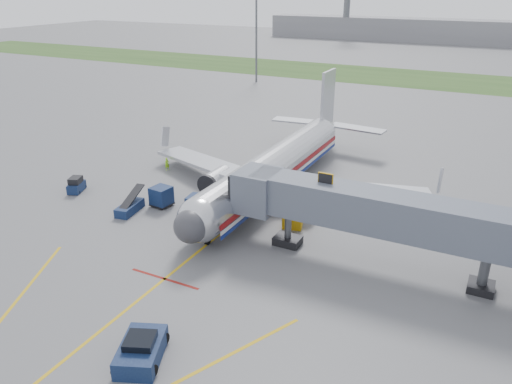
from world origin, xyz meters
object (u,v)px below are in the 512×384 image
at_px(baggage_tug, 76,185).
at_px(belt_loader, 130,207).
at_px(airliner, 275,166).
at_px(pushback_tug, 141,350).
at_px(ramp_worker, 167,164).

bearing_deg(baggage_tug, belt_loader, -9.61).
bearing_deg(baggage_tug, airliner, 28.14).
xyz_separation_m(baggage_tug, belt_loader, (8.31, -1.41, -0.21)).
distance_m(pushback_tug, ramp_worker, 31.95).
bearing_deg(baggage_tug, pushback_tug, -37.32).
bearing_deg(ramp_worker, pushback_tug, -118.91).
bearing_deg(ramp_worker, baggage_tug, -178.29).
relative_size(airliner, ramp_worker, 23.73).
xyz_separation_m(airliner, ramp_worker, (-13.71, -0.23, -1.89)).
bearing_deg(airliner, belt_loader, -131.77).
xyz_separation_m(airliner, pushback_tug, (4.00, -26.81, -1.99)).
xyz_separation_m(baggage_tug, ramp_worker, (4.61, 9.57, 0.05)).
distance_m(airliner, ramp_worker, 13.84).
height_order(baggage_tug, belt_loader, belt_loader).
height_order(pushback_tug, ramp_worker, pushback_tug).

